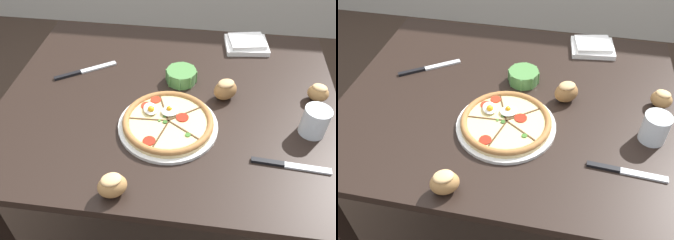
% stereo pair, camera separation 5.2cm
% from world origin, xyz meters
% --- Properties ---
extents(ground_plane, '(12.00, 12.00, 0.00)m').
position_xyz_m(ground_plane, '(0.00, 0.00, 0.00)').
color(ground_plane, '#3D2D23').
extents(dining_table, '(1.16, 0.96, 0.74)m').
position_xyz_m(dining_table, '(0.00, 0.00, 0.64)').
color(dining_table, black).
rests_on(dining_table, ground_plane).
extents(pizza, '(0.32, 0.32, 0.05)m').
position_xyz_m(pizza, '(0.01, -0.14, 0.76)').
color(pizza, white).
rests_on(pizza, dining_table).
extents(ramekin_bowl, '(0.12, 0.12, 0.05)m').
position_xyz_m(ramekin_bowl, '(0.03, 0.10, 0.77)').
color(ramekin_bowl, '#4C8442').
rests_on(ramekin_bowl, dining_table).
extents(napkin_folded, '(0.19, 0.16, 0.04)m').
position_xyz_m(napkin_folded, '(0.27, 0.37, 0.76)').
color(napkin_folded, white).
rests_on(napkin_folded, dining_table).
extents(bread_piece_near, '(0.10, 0.09, 0.07)m').
position_xyz_m(bread_piece_near, '(-0.10, -0.42, 0.78)').
color(bread_piece_near, '#B27F47').
rests_on(bread_piece_near, dining_table).
extents(bread_piece_mid, '(0.10, 0.09, 0.07)m').
position_xyz_m(bread_piece_mid, '(0.19, 0.02, 0.78)').
color(bread_piece_mid, olive).
rests_on(bread_piece_mid, dining_table).
extents(bread_piece_far, '(0.09, 0.08, 0.06)m').
position_xyz_m(bread_piece_far, '(0.50, 0.06, 0.78)').
color(bread_piece_far, '#B27F47').
rests_on(bread_piece_far, dining_table).
extents(knife_main, '(0.21, 0.15, 0.01)m').
position_xyz_m(knife_main, '(-0.34, 0.11, 0.75)').
color(knife_main, silver).
rests_on(knife_main, dining_table).
extents(knife_spare, '(0.22, 0.03, 0.01)m').
position_xyz_m(knife_spare, '(0.38, -0.26, 0.75)').
color(knife_spare, silver).
rests_on(knife_spare, dining_table).
extents(water_glass, '(0.08, 0.08, 0.09)m').
position_xyz_m(water_glass, '(0.46, -0.11, 0.79)').
color(water_glass, white).
rests_on(water_glass, dining_table).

